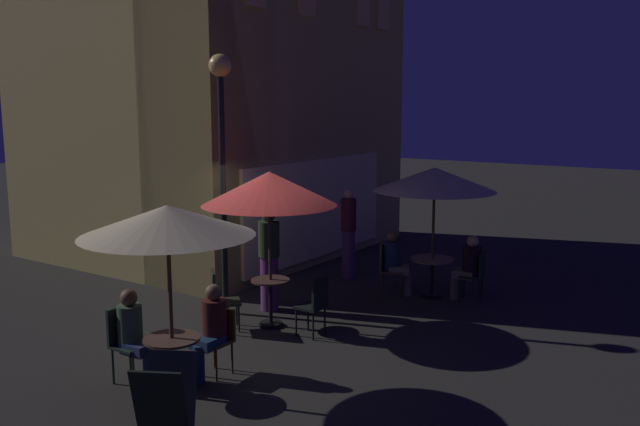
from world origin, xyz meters
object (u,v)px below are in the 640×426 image
cafe_chair_4 (220,295)px  patron_seated_3 (134,331)px  cafe_chair_3 (126,337)px  patron_seated_1 (469,264)px  patio_umbrella_0 (435,180)px  patron_standing_4 (348,233)px  cafe_chair_2 (219,335)px  cafe_table_0 (432,268)px  street_lamp_near_corner (222,125)px  menu_sandwich_board (166,399)px  cafe_table_2 (271,295)px  patron_standing_5 (269,259)px  patron_seated_2 (211,325)px  patron_seated_0 (395,259)px  cafe_chair_1 (477,272)px  patio_umbrella_2 (269,189)px  cafe_chair_5 (315,301)px  cafe_table_1 (172,355)px  patio_umbrella_1 (167,222)px  cafe_chair_0 (386,265)px

cafe_chair_4 → patron_seated_3: (-2.12, -0.49, 0.14)m
cafe_chair_3 → patron_seated_1: (5.75, -2.27, 0.10)m
patio_umbrella_0 → patron_standing_4: size_ratio=1.31×
cafe_chair_2 → patron_seated_3: patron_seated_3 is taller
cafe_table_0 → cafe_chair_4: cafe_chair_4 is taller
patron_seated_1 → street_lamp_near_corner: bearing=33.2°
menu_sandwich_board → cafe_table_2: 3.70m
cafe_table_2 → patron_standing_5: 0.93m
street_lamp_near_corner → patron_seated_2: (-2.09, -1.64, -2.45)m
patron_seated_0 → patron_standing_5: size_ratio=0.68×
patron_seated_1 → cafe_table_2: bearing=45.7°
patron_seated_1 → patron_seated_3: (-5.74, 2.12, 0.01)m
patron_seated_3 → patron_seated_2: bearing=46.3°
patio_umbrella_0 → cafe_chair_1: 1.78m
cafe_table_0 → patron_standing_5: (-2.27, 1.96, 0.35)m
patio_umbrella_0 → patio_umbrella_2: size_ratio=0.96×
cafe_table_0 → menu_sandwich_board: bearing=179.0°
cafe_chair_5 → cafe_chair_1: bearing=-113.4°
cafe_table_1 → patio_umbrella_1: patio_umbrella_1 is taller
cafe_chair_4 → patron_standing_5: 1.28m
cafe_table_0 → cafe_chair_5: size_ratio=0.85×
street_lamp_near_corner → cafe_chair_0: street_lamp_near_corner is taller
menu_sandwich_board → patron_standing_4: patron_standing_4 is taller
cafe_chair_5 → patron_standing_4: (3.19, 1.38, 0.37)m
menu_sandwich_board → cafe_table_0: menu_sandwich_board is taller
cafe_table_1 → patio_umbrella_0: (5.61, -0.81, 1.63)m
cafe_chair_0 → patron_standing_5: bearing=-148.1°
street_lamp_near_corner → patio_umbrella_0: 3.88m
cafe_table_0 → cafe_chair_1: cafe_chair_1 is taller
patron_seated_2 → patio_umbrella_1: bearing=-0.0°
patio_umbrella_1 → patron_seated_2: bearing=0.8°
patron_seated_0 → cafe_chair_3: bearing=-126.5°
patio_umbrella_1 → patron_seated_0: (5.32, -0.20, -1.47)m
cafe_table_1 → patio_umbrella_2: bearing=12.7°
street_lamp_near_corner → cafe_chair_2: (-1.95, -1.64, -2.62)m
patio_umbrella_1 → cafe_chair_5: patio_umbrella_1 is taller
cafe_chair_1 → cafe_table_0: bearing=0.0°
cafe_table_2 → patron_standing_5: size_ratio=0.43×
street_lamp_near_corner → cafe_chair_3: street_lamp_near_corner is taller
patio_umbrella_1 → cafe_chair_3: bearing=91.4°
patron_seated_0 → patio_umbrella_1: bearing=-118.0°
patron_standing_5 → patron_standing_4: bearing=-30.2°
patio_umbrella_1 → patron_seated_2: patio_umbrella_1 is taller
cafe_chair_2 → street_lamp_near_corner: bearing=-140.8°
patron_standing_5 → cafe_chair_0: bearing=-62.2°
patio_umbrella_0 → cafe_chair_4: 4.32m
cafe_chair_2 → cafe_chair_5: cafe_chair_5 is taller
menu_sandwich_board → cafe_table_2: (3.46, 1.31, 0.06)m
patron_seated_3 → patron_standing_4: size_ratio=0.68×
patio_umbrella_0 → cafe_chair_5: bearing=169.2°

